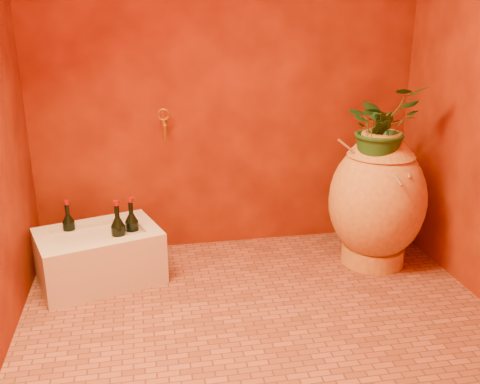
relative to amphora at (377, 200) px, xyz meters
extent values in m
plane|color=#984E31|center=(-0.85, -0.50, -0.43)|extent=(2.50, 2.50, 0.00)
cube|color=#4F1004|center=(-0.85, 0.50, 0.82)|extent=(2.50, 0.02, 2.50)
cylinder|color=gold|center=(0.00, 0.00, -0.37)|extent=(0.49, 0.49, 0.11)
ellipsoid|color=gold|center=(0.00, 0.00, -0.01)|extent=(0.74, 0.74, 0.75)
cone|color=gold|center=(0.00, 0.00, 0.34)|extent=(0.51, 0.51, 0.11)
torus|color=gold|center=(0.00, 0.00, 0.41)|extent=(0.31, 0.31, 0.05)
cylinder|color=olive|center=(-0.08, -0.05, 0.24)|extent=(0.40, 0.13, 0.32)
cylinder|color=olive|center=(-0.02, -0.12, 0.27)|extent=(0.02, 0.40, 0.16)
cylinder|color=olive|center=(0.10, -0.08, 0.28)|extent=(0.08, 0.35, 0.16)
cube|color=beige|center=(-1.70, 0.08, -0.28)|extent=(0.79, 0.65, 0.29)
cube|color=beige|center=(-1.70, 0.26, -0.12)|extent=(0.68, 0.29, 0.03)
cube|color=beige|center=(-1.70, -0.11, -0.12)|extent=(0.68, 0.29, 0.03)
cube|color=beige|center=(-2.00, 0.08, -0.12)|extent=(0.17, 0.30, 0.03)
cube|color=beige|center=(-1.40, 0.08, -0.12)|extent=(0.17, 0.30, 0.03)
cylinder|color=black|center=(-1.87, 0.17, -0.16)|extent=(0.07, 0.07, 0.17)
cone|color=black|center=(-1.87, 0.17, -0.05)|extent=(0.07, 0.07, 0.05)
cylinder|color=black|center=(-1.87, 0.17, 0.00)|extent=(0.02, 0.02, 0.07)
cylinder|color=maroon|center=(-1.87, 0.17, 0.05)|extent=(0.03, 0.03, 0.02)
cylinder|color=silver|center=(-1.87, 0.17, -0.16)|extent=(0.08, 0.08, 0.08)
cylinder|color=black|center=(-1.58, 0.00, -0.15)|extent=(0.08, 0.08, 0.19)
cone|color=black|center=(-1.58, 0.00, -0.03)|extent=(0.08, 0.08, 0.05)
cylinder|color=black|center=(-1.58, 0.00, 0.04)|extent=(0.03, 0.03, 0.08)
cylinder|color=maroon|center=(-1.58, 0.00, 0.08)|extent=(0.03, 0.03, 0.03)
cylinder|color=silver|center=(-1.58, 0.00, -0.15)|extent=(0.08, 0.08, 0.09)
cylinder|color=black|center=(-1.50, 0.06, -0.15)|extent=(0.08, 0.08, 0.19)
cone|color=black|center=(-1.50, 0.06, -0.03)|extent=(0.08, 0.08, 0.05)
cylinder|color=black|center=(-1.50, 0.06, 0.03)|extent=(0.03, 0.03, 0.07)
cylinder|color=maroon|center=(-1.50, 0.06, 0.08)|extent=(0.03, 0.03, 0.03)
cylinder|color=silver|center=(-1.50, 0.06, -0.15)|extent=(0.08, 0.08, 0.08)
cylinder|color=#B48B29|center=(-1.27, 0.42, 0.44)|extent=(0.03, 0.15, 0.03)
cylinder|color=#B48B29|center=(-1.27, 0.35, 0.40)|extent=(0.02, 0.02, 0.09)
torus|color=#B48B29|center=(-1.27, 0.42, 0.50)|extent=(0.08, 0.01, 0.08)
cylinder|color=#B48B29|center=(-1.27, 0.42, 0.47)|extent=(0.01, 0.01, 0.05)
imported|color=#1B4B1A|center=(-0.03, -0.03, 0.47)|extent=(0.53, 0.49, 0.49)
imported|color=#1B4B1A|center=(-0.06, -0.04, 0.39)|extent=(0.22, 0.19, 0.33)
camera|label=1|loc=(-1.42, -2.91, 1.10)|focal=40.00mm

